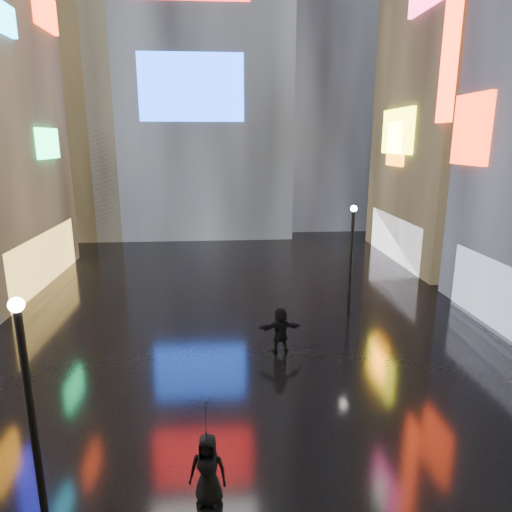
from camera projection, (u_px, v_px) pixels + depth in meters
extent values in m
plane|color=black|center=(243.00, 317.00, 21.55)|extent=(140.00, 140.00, 0.00)
cube|color=#FFC659|center=(44.00, 259.00, 26.14)|extent=(0.20, 10.00, 3.00)
cube|color=#1CFC7A|center=(48.00, 143.00, 26.33)|extent=(0.25, 3.00, 1.71)
cube|color=#FF2E0C|center=(45.00, 11.00, 26.32)|extent=(0.25, 3.32, 1.94)
cube|color=white|center=(510.00, 302.00, 19.12)|extent=(0.20, 9.00, 3.00)
cube|color=#FF2E0C|center=(472.00, 130.00, 21.34)|extent=(0.25, 2.99, 3.26)
cube|color=#FF2E0C|center=(453.00, 19.00, 22.78)|extent=(0.25, 1.40, 10.00)
cube|color=black|center=(485.00, 44.00, 28.96)|extent=(10.00, 12.00, 28.00)
cube|color=white|center=(395.00, 238.00, 31.68)|extent=(0.20, 9.00, 3.00)
cube|color=#FEFF19|center=(397.00, 131.00, 30.21)|extent=(0.25, 4.92, 2.91)
cube|color=orange|center=(396.00, 144.00, 30.52)|extent=(0.25, 2.63, 2.87)
cube|color=#194CFF|center=(191.00, 87.00, 34.69)|extent=(8.00, 0.20, 5.00)
cube|color=black|center=(323.00, 43.00, 43.15)|extent=(12.00, 12.00, 34.00)
cube|color=black|center=(64.00, 80.00, 38.53)|extent=(10.00, 10.00, 26.00)
cylinder|color=black|center=(32.00, 422.00, 9.35)|extent=(0.16, 0.16, 5.00)
sphere|color=white|center=(16.00, 305.00, 8.72)|extent=(0.30, 0.30, 0.30)
cylinder|color=black|center=(351.00, 262.00, 21.57)|extent=(0.16, 0.16, 5.00)
sphere|color=white|center=(354.00, 209.00, 20.94)|extent=(0.30, 0.30, 0.30)
imported|color=black|center=(208.00, 470.00, 10.32)|extent=(0.93, 0.69, 1.74)
imported|color=black|center=(280.00, 330.00, 17.76)|extent=(1.75, 0.70, 1.84)
imported|color=black|center=(206.00, 418.00, 9.99)|extent=(1.42, 1.42, 0.91)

